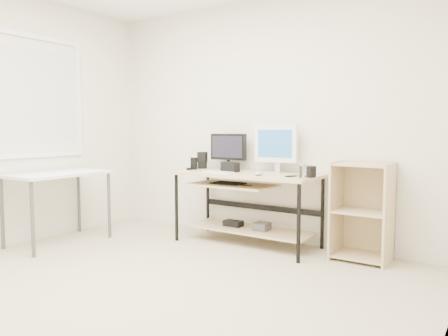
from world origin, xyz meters
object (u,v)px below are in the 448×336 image
black_monitor (228,149)px  white_imac (276,145)px  audio_controller (194,163)px  shelf_unit (363,211)px  side_table (57,180)px  desk (245,193)px

black_monitor → white_imac: size_ratio=0.88×
white_imac → audio_controller: 0.96m
shelf_unit → black_monitor: 1.61m
side_table → black_monitor: (1.31, 1.26, 0.31)m
shelf_unit → audio_controller: 1.89m
desk → shelf_unit: (1.18, 0.16, -0.09)m
desk → black_monitor: black_monitor is taller
side_table → shelf_unit: shelf_unit is taller
shelf_unit → audio_controller: bearing=-174.9°
desk → side_table: bearing=-147.3°
side_table → black_monitor: 1.85m
audio_controller → side_table: bearing=-152.8°
black_monitor → audio_controller: 0.42m
desk → black_monitor: bearing=149.7°
white_imac → audio_controller: white_imac is taller
shelf_unit → white_imac: 1.10m
side_table → shelf_unit: bearing=23.3°
side_table → white_imac: (1.90, 1.26, 0.37)m
white_imac → black_monitor: bearing=177.1°
desk → white_imac: (0.25, 0.20, 0.50)m
desk → white_imac: bearing=38.5°
white_imac → audio_controller: size_ratio=3.66×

